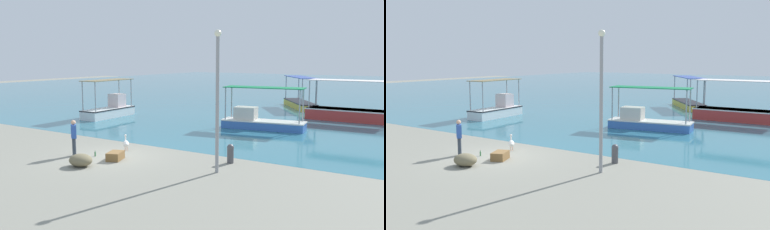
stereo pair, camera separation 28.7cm
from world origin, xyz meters
TOP-DOWN VIEW (x-y plane):
  - ground at (0.00, 0.00)m, footprint 120.00×120.00m
  - harbor_water at (0.00, 48.00)m, footprint 110.00×90.00m
  - fishing_boat_outer at (-9.35, 9.60)m, footprint 1.85×4.75m
  - fishing_boat_near_right at (6.66, 17.75)m, footprint 6.48×2.03m
  - fishing_boat_center at (2.53, 10.98)m, footprint 5.42×2.32m
  - fishing_boat_far_right at (0.72, 23.49)m, footprint 4.78×5.97m
  - pelican at (-0.25, 1.42)m, footprint 0.67×0.63m
  - lamp_post at (5.46, 0.46)m, footprint 0.28×0.28m
  - mooring_bollard at (5.17, 2.12)m, footprint 0.30×0.30m
  - fisherman_standing at (-1.53, -0.73)m, footprint 0.45×0.42m
  - net_pile at (0.18, -1.87)m, footprint 1.05×0.89m
  - cargo_crate at (0.61, -0.24)m, footprint 0.88×1.04m
  - glass_bottle at (-0.67, -0.24)m, footprint 0.07×0.07m

SIDE VIEW (x-z plane):
  - ground at x=0.00m, z-range 0.00..0.00m
  - harbor_water at x=0.00m, z-range 0.00..0.00m
  - glass_bottle at x=-0.67m, z-range -0.03..0.24m
  - cargo_crate at x=0.61m, z-range 0.00..0.37m
  - net_pile at x=0.18m, z-range 0.00..0.53m
  - pelican at x=-0.25m, z-range -0.02..0.78m
  - mooring_bollard at x=5.17m, z-range 0.03..0.86m
  - fishing_boat_far_right at x=0.72m, z-range -0.88..1.90m
  - fishing_boat_center at x=2.53m, z-range -0.76..1.92m
  - fishing_boat_near_right at x=6.66m, z-range -0.87..2.05m
  - fishing_boat_outer at x=-9.35m, z-range -0.78..2.07m
  - fisherman_standing at x=-1.53m, z-range 0.06..1.75m
  - lamp_post at x=5.46m, z-range 0.36..5.98m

